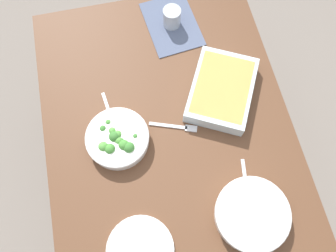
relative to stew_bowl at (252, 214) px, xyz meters
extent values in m
plane|color=slate|center=(-0.37, -0.20, -0.77)|extent=(6.00, 6.00, 0.00)
cube|color=brown|center=(-0.37, -0.20, -0.05)|extent=(1.20, 0.90, 0.04)
cylinder|color=brown|center=(-0.91, -0.59, -0.42)|extent=(0.06, 0.06, 0.70)
cylinder|color=brown|center=(-0.91, 0.19, -0.42)|extent=(0.06, 0.06, 0.70)
cube|color=#4C5670|center=(-0.81, -0.09, -0.03)|extent=(0.30, 0.23, 0.00)
cylinder|color=white|center=(0.00, 0.00, 0.00)|extent=(0.24, 0.24, 0.05)
torus|color=white|center=(0.00, 0.00, 0.02)|extent=(0.25, 0.25, 0.01)
cylinder|color=olive|center=(0.00, 0.00, 0.00)|extent=(0.20, 0.20, 0.03)
sphere|color=#C66633|center=(-0.05, -0.02, 0.02)|extent=(0.01, 0.01, 0.01)
sphere|color=silver|center=(-0.02, 0.00, 0.02)|extent=(0.02, 0.02, 0.02)
sphere|color=silver|center=(-0.05, -0.02, 0.02)|extent=(0.02, 0.02, 0.02)
sphere|color=silver|center=(0.05, -0.02, 0.02)|extent=(0.02, 0.02, 0.02)
sphere|color=#C66633|center=(-0.04, 0.05, 0.02)|extent=(0.01, 0.01, 0.01)
cylinder|color=white|center=(-0.35, -0.39, -0.01)|extent=(0.22, 0.22, 0.05)
torus|color=white|center=(-0.35, -0.39, 0.01)|extent=(0.23, 0.23, 0.01)
cylinder|color=#8CB272|center=(-0.35, -0.39, 0.00)|extent=(0.18, 0.18, 0.02)
sphere|color=#478C38|center=(-0.31, -0.42, 0.02)|extent=(0.04, 0.04, 0.04)
sphere|color=#3D7A33|center=(-0.34, -0.32, 0.01)|extent=(0.02, 0.02, 0.02)
sphere|color=#3D7A33|center=(-0.30, -0.35, 0.02)|extent=(0.04, 0.04, 0.04)
sphere|color=#478C38|center=(-0.32, -0.37, 0.02)|extent=(0.04, 0.04, 0.04)
sphere|color=#569E42|center=(-0.34, -0.38, 0.01)|extent=(0.03, 0.03, 0.03)
sphere|color=#3D7A33|center=(-0.35, -0.39, 0.02)|extent=(0.04, 0.04, 0.04)
sphere|color=#569E42|center=(-0.33, -0.44, 0.02)|extent=(0.03, 0.03, 0.03)
sphere|color=#569E42|center=(-0.36, -0.39, 0.01)|extent=(0.03, 0.03, 0.03)
sphere|color=#3D7A33|center=(-0.39, -0.43, 0.01)|extent=(0.02, 0.02, 0.02)
sphere|color=#569E42|center=(-0.36, -0.38, 0.01)|extent=(0.03, 0.03, 0.03)
sphere|color=#478C38|center=(-0.32, -0.41, 0.01)|extent=(0.02, 0.02, 0.02)
sphere|color=#3D7A33|center=(-0.34, -0.37, 0.01)|extent=(0.02, 0.02, 0.02)
sphere|color=#478C38|center=(-0.41, -0.41, 0.01)|extent=(0.02, 0.02, 0.02)
sphere|color=#569E42|center=(-0.38, -0.40, 0.01)|extent=(0.03, 0.03, 0.03)
cube|color=silver|center=(-0.46, 0.02, 0.00)|extent=(0.37, 0.33, 0.06)
cube|color=#DBAD56|center=(-0.46, 0.02, 0.01)|extent=(0.32, 0.29, 0.04)
cylinder|color=#B2BCC6|center=(-0.81, -0.09, 0.01)|extent=(0.07, 0.07, 0.08)
cylinder|color=black|center=(-0.81, -0.09, 0.00)|extent=(0.06, 0.06, 0.05)
cylinder|color=silver|center=(0.03, -0.38, -0.03)|extent=(0.22, 0.22, 0.01)
cube|color=silver|center=(-0.12, 0.02, -0.03)|extent=(0.14, 0.03, 0.01)
ellipsoid|color=silver|center=(-0.04, 0.01, -0.03)|extent=(0.04, 0.03, 0.01)
cube|color=silver|center=(-0.48, -0.40, -0.03)|extent=(0.14, 0.03, 0.01)
ellipsoid|color=silver|center=(-0.40, -0.39, -0.03)|extent=(0.04, 0.03, 0.01)
cube|color=silver|center=(-0.37, -0.20, -0.03)|extent=(0.06, 0.14, 0.01)
cube|color=silver|center=(-0.34, -0.12, -0.03)|extent=(0.04, 0.05, 0.01)
camera|label=1|loc=(0.06, -0.29, 1.15)|focal=36.66mm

